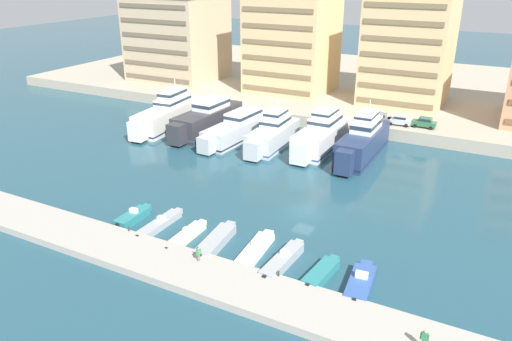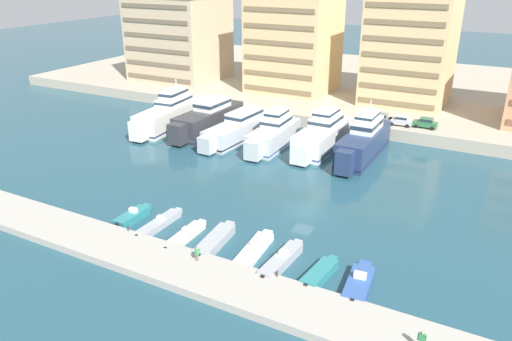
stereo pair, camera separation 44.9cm
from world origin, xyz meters
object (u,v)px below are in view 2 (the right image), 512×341
Objects in this scene: motorboat_teal_far_left at (133,216)px; pedestrian_near_edge at (197,253)px; yacht_silver_mid_left at (240,128)px; car_silver_left at (401,120)px; yacht_charcoal_left at (208,119)px; pedestrian_mid_deck at (422,339)px; motorboat_teal_mid_right at (320,273)px; motorboat_white_center at (254,249)px; car_grey_far_left at (381,118)px; yacht_white_center at (322,135)px; car_green_mid_left at (426,122)px; motorboat_cream_mid_left at (185,236)px; motorboat_grey_center_left at (215,241)px; motorboat_grey_center_right at (282,260)px; yacht_navy_center_right at (363,141)px; yacht_silver_center_left at (273,134)px; motorboat_blue_right at (359,283)px; motorboat_grey_left at (159,224)px; yacht_ivory_far_left at (170,113)px.

pedestrian_near_edge reaches higher than motorboat_teal_far_left.
car_silver_left is at bearing 29.32° from yacht_silver_mid_left.
pedestrian_mid_deck is at bearing -40.93° from yacht_charcoal_left.
motorboat_teal_mid_right is at bearing -49.49° from yacht_silver_mid_left.
motorboat_white_center is 4.60× the size of pedestrian_mid_deck.
car_grey_far_left is at bearing 108.62° from pedestrian_mid_deck.
car_green_mid_left is (14.14, 12.91, 0.72)m from yacht_white_center.
motorboat_white_center is (8.24, 1.20, -0.03)m from motorboat_cream_mid_left.
motorboat_grey_center_left is 4.60m from motorboat_white_center.
car_grey_far_left reaches higher than motorboat_cream_mid_left.
motorboat_white_center is 1.98× the size of car_grey_far_left.
motorboat_grey_center_right is (8.17, -0.18, 0.03)m from motorboat_grey_center_left.
motorboat_grey_center_right is 1.96× the size of car_green_mid_left.
yacht_navy_center_right reaches higher than yacht_white_center.
yacht_white_center reaches higher than motorboat_grey_center_right.
yacht_charcoal_left is 4.69× the size of car_silver_left.
pedestrian_near_edge is (9.55, -36.35, -0.49)m from yacht_silver_center_left.
motorboat_grey_center_right is 8.19m from motorboat_blue_right.
motorboat_grey_left is 1.93× the size of car_silver_left.
car_grey_far_left is at bearing 103.23° from motorboat_blue_right.
motorboat_white_center is at bearing -92.77° from yacht_navy_center_right.
yacht_silver_mid_left is at bearing 103.52° from motorboat_grey_left.
yacht_silver_center_left is 31.81m from motorboat_teal_far_left.
car_grey_far_left is at bearing 98.58° from motorboat_teal_mid_right.
pedestrian_mid_deck is at bearing -12.94° from motorboat_cream_mid_left.
car_green_mid_left is at bearing 84.08° from motorboat_grey_center_right.
yacht_silver_mid_left reaches higher than pedestrian_mid_deck.
yacht_silver_center_left is 0.89× the size of yacht_white_center.
motorboat_grey_left is 10.24m from pedestrian_near_edge.
car_silver_left is at bearing 50.70° from yacht_white_center.
motorboat_white_center is at bearing 7.69° from motorboat_grey_center_left.
motorboat_grey_center_right reaches higher than motorboat_cream_mid_left.
yacht_silver_center_left is 33.84m from motorboat_white_center.
motorboat_teal_mid_right is 1.53× the size of car_grey_far_left.
motorboat_grey_center_right is 5.20× the size of pedestrian_near_edge.
motorboat_grey_left is 12.59m from motorboat_white_center.
pedestrian_mid_deck is (7.01, -6.71, 1.38)m from motorboat_blue_right.
motorboat_grey_left is (-14.19, -33.59, -2.28)m from yacht_navy_center_right.
pedestrian_near_edge is at bearing -28.87° from motorboat_grey_left.
car_grey_far_left reaches higher than pedestrian_near_edge.
motorboat_grey_center_left is at bearing -96.61° from car_grey_far_left.
motorboat_blue_right is 47.69m from car_green_mid_left.
yacht_silver_mid_left reaches higher than motorboat_teal_far_left.
yacht_silver_center_left is 2.33× the size of motorboat_blue_right.
motorboat_grey_center_left is (8.03, -0.25, 0.10)m from motorboat_grey_left.
motorboat_grey_center_right is (30.96, -33.40, -1.85)m from yacht_charcoal_left.
motorboat_blue_right is at bearing -86.09° from car_green_mid_left.
pedestrian_near_edge is (31.83, -37.30, -0.78)m from yacht_ivory_far_left.
motorboat_grey_left is 48.28m from car_grey_far_left.
car_silver_left reaches higher than pedestrian_near_edge.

